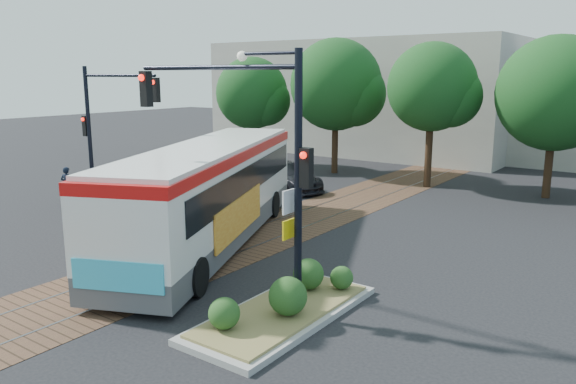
% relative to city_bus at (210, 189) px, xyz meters
% --- Properties ---
extents(ground, '(120.00, 120.00, 0.00)m').
position_rel_city_bus_xyz_m(ground, '(0.71, -2.41, -1.87)').
color(ground, black).
rests_on(ground, ground).
extents(trackbed, '(3.60, 40.00, 0.02)m').
position_rel_city_bus_xyz_m(trackbed, '(0.71, 1.59, -1.87)').
color(trackbed, '#513725').
rests_on(trackbed, ground).
extents(tree_row, '(26.40, 5.60, 7.67)m').
position_rel_city_bus_xyz_m(tree_row, '(1.92, 14.01, 2.98)').
color(tree_row, '#382314').
rests_on(tree_row, ground).
extents(warehouses, '(40.00, 13.00, 8.00)m').
position_rel_city_bus_xyz_m(warehouses, '(0.18, 26.34, 1.94)').
color(warehouses, '#ADA899').
rests_on(warehouses, ground).
extents(city_bus, '(7.48, 12.54, 3.36)m').
position_rel_city_bus_xyz_m(city_bus, '(0.00, 0.00, 0.00)').
color(city_bus, '#4D4D50').
rests_on(city_bus, ground).
extents(traffic_island, '(2.20, 5.20, 1.13)m').
position_rel_city_bus_xyz_m(traffic_island, '(5.53, -3.30, -1.54)').
color(traffic_island, gray).
rests_on(traffic_island, ground).
extents(signal_pole_main, '(5.49, 0.46, 6.00)m').
position_rel_city_bus_xyz_m(signal_pole_main, '(4.57, -3.21, 2.28)').
color(signal_pole_main, black).
rests_on(signal_pole_main, ground).
extents(signal_pole_left, '(4.99, 0.34, 6.00)m').
position_rel_city_bus_xyz_m(signal_pole_left, '(-7.66, 1.59, 1.99)').
color(signal_pole_left, black).
rests_on(signal_pole_left, ground).
extents(officer, '(0.70, 0.62, 1.62)m').
position_rel_city_bus_xyz_m(officer, '(-9.51, 0.77, -1.06)').
color(officer, black).
rests_on(officer, ground).
extents(parked_car, '(5.14, 3.54, 1.38)m').
position_rel_city_bus_xyz_m(parked_car, '(-3.27, 8.83, -1.18)').
color(parked_car, black).
rests_on(parked_car, ground).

